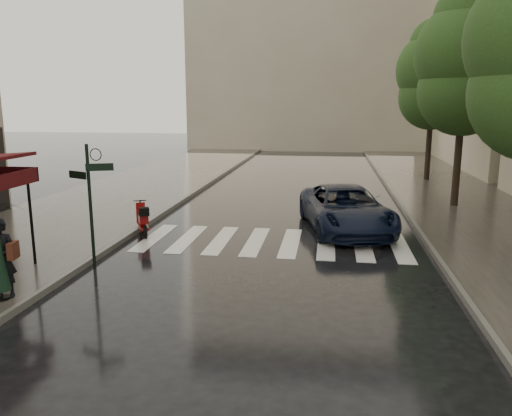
# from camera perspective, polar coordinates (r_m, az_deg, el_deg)

# --- Properties ---
(ground) EXTENTS (120.00, 120.00, 0.00)m
(ground) POSITION_cam_1_polar(r_m,az_deg,el_deg) (10.26, -19.28, -12.07)
(ground) COLOR black
(ground) RESTS_ON ground
(sidewalk_near) EXTENTS (6.00, 60.00, 0.12)m
(sidewalk_near) POSITION_cam_1_polar(r_m,az_deg,el_deg) (22.54, -15.48, 1.21)
(sidewalk_near) COLOR #38332D
(sidewalk_near) RESTS_ON ground
(sidewalk_far) EXTENTS (5.50, 60.00, 0.12)m
(sidewalk_far) POSITION_cam_1_polar(r_m,az_deg,el_deg) (21.41, 23.61, 0.10)
(sidewalk_far) COLOR #38332D
(sidewalk_far) RESTS_ON ground
(curb_near) EXTENTS (0.12, 60.00, 0.16)m
(curb_near) POSITION_cam_1_polar(r_m,az_deg,el_deg) (21.50, -8.02, 1.07)
(curb_near) COLOR #595651
(curb_near) RESTS_ON ground
(curb_far) EXTENTS (0.12, 60.00, 0.16)m
(curb_far) POSITION_cam_1_polar(r_m,az_deg,el_deg) (20.84, 16.18, 0.37)
(curb_far) COLOR #595651
(curb_far) RESTS_ON ground
(crosswalk) EXTENTS (7.85, 3.20, 0.01)m
(crosswalk) POSITION_cam_1_polar(r_m,az_deg,el_deg) (14.90, 1.95, -3.90)
(crosswalk) COLOR silver
(crosswalk) RESTS_ON ground
(signpost) EXTENTS (1.17, 0.29, 3.10)m
(signpost) POSITION_cam_1_polar(r_m,az_deg,el_deg) (12.83, -18.43, 1.30)
(signpost) COLOR black
(signpost) RESTS_ON ground
(backdrop_building) EXTENTS (22.00, 6.00, 20.00)m
(backdrop_building) POSITION_cam_1_polar(r_m,az_deg,el_deg) (46.66, 6.76, 19.07)
(backdrop_building) COLOR tan
(backdrop_building) RESTS_ON ground
(tree_mid) EXTENTS (3.80, 3.80, 8.34)m
(tree_mid) POSITION_cam_1_polar(r_m,az_deg,el_deg) (20.90, 22.85, 15.18)
(tree_mid) COLOR black
(tree_mid) RESTS_ON sidewalk_far
(tree_far) EXTENTS (3.80, 3.80, 8.16)m
(tree_far) POSITION_cam_1_polar(r_m,az_deg,el_deg) (27.77, 19.63, 14.08)
(tree_far) COLOR black
(tree_far) RESTS_ON sidewalk_far
(scooter) EXTENTS (0.86, 1.39, 1.01)m
(scooter) POSITION_cam_1_polar(r_m,az_deg,el_deg) (16.01, -12.82, -1.38)
(scooter) COLOR black
(scooter) RESTS_ON ground
(parked_car) EXTENTS (3.39, 5.54, 1.43)m
(parked_car) POSITION_cam_1_polar(r_m,az_deg,el_deg) (16.39, 10.23, -0.07)
(parked_car) COLOR black
(parked_car) RESTS_ON ground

